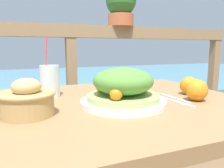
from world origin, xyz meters
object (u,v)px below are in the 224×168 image
drink_glass (50,81)px  bread_basket (27,100)px  salad_plate (122,89)px  potted_plant (121,5)px

drink_glass → bread_basket: drink_glass is taller
bread_basket → drink_glass: bearing=69.3°
salad_plate → drink_glass: size_ratio=1.22×
salad_plate → bread_basket: salad_plate is taller
salad_plate → bread_basket: bearing=-179.3°
salad_plate → bread_basket: 0.31m
drink_glass → bread_basket: size_ratio=1.48×
bread_basket → potted_plant: size_ratio=0.55×
bread_basket → potted_plant: 1.23m
salad_plate → drink_glass: drink_glass is taller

